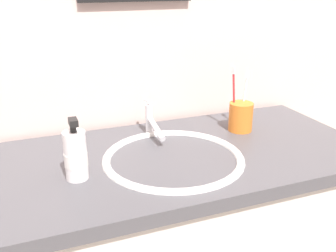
# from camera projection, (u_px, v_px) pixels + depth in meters

# --- Properties ---
(tiled_wall_back) EXTENTS (2.40, 0.04, 2.40)m
(tiled_wall_back) POSITION_uv_depth(u_px,v_px,m) (134.00, 15.00, 1.28)
(tiled_wall_back) COLOR beige
(tiled_wall_back) RESTS_ON ground
(sink_basin) EXTENTS (0.40, 0.40, 0.12)m
(sink_basin) POSITION_uv_depth(u_px,v_px,m) (172.00, 172.00, 1.12)
(sink_basin) COLOR white
(sink_basin) RESTS_ON vanity_counter
(faucet) EXTENTS (0.02, 0.17, 0.11)m
(faucet) POSITION_uv_depth(u_px,v_px,m) (150.00, 122.00, 1.25)
(faucet) COLOR silver
(faucet) RESTS_ON sink_basin
(toothbrush_cup) EXTENTS (0.08, 0.08, 0.10)m
(toothbrush_cup) POSITION_uv_depth(u_px,v_px,m) (241.00, 117.00, 1.30)
(toothbrush_cup) COLOR orange
(toothbrush_cup) RESTS_ON vanity_counter
(toothbrush_red) EXTENTS (0.02, 0.03, 0.21)m
(toothbrush_red) POSITION_uv_depth(u_px,v_px,m) (234.00, 94.00, 1.29)
(toothbrush_red) COLOR red
(toothbrush_red) RESTS_ON toothbrush_cup
(toothbrush_white) EXTENTS (0.04, 0.03, 0.19)m
(toothbrush_white) POSITION_uv_depth(u_px,v_px,m) (244.00, 96.00, 1.31)
(toothbrush_white) COLOR white
(toothbrush_white) RESTS_ON toothbrush_cup
(soap_dispenser) EXTENTS (0.06, 0.06, 0.17)m
(soap_dispenser) POSITION_uv_depth(u_px,v_px,m) (76.00, 155.00, 0.98)
(soap_dispenser) COLOR white
(soap_dispenser) RESTS_ON vanity_counter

